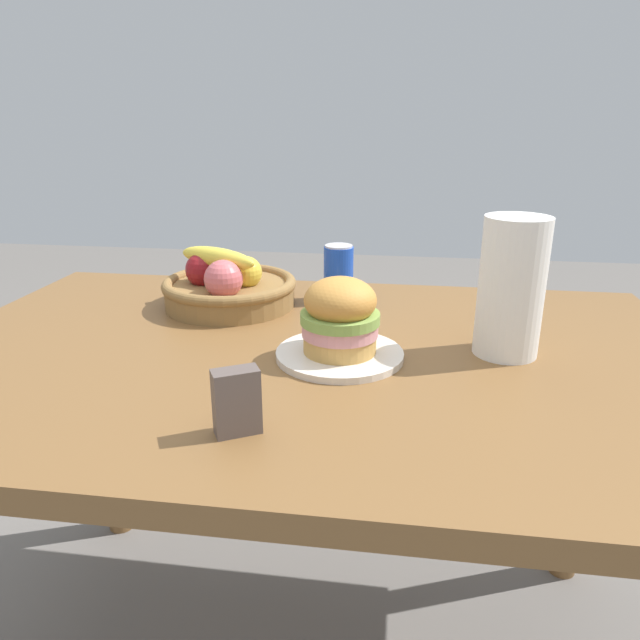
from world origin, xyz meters
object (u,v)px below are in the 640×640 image
at_px(sandwich, 340,316).
at_px(soda_can, 338,273).
at_px(plate, 340,354).
at_px(paper_towel_roll, 511,287).
at_px(napkin_holder, 237,402).
at_px(fruit_basket, 228,285).

xyz_separation_m(sandwich, soda_can, (-0.04, 0.33, -0.01)).
relative_size(plate, soda_can, 1.75).
bearing_deg(sandwich, paper_towel_roll, 12.19).
bearing_deg(sandwich, napkin_holder, -111.40).
relative_size(soda_can, napkin_holder, 1.40).
bearing_deg(soda_can, plate, -83.17).
xyz_separation_m(soda_can, napkin_holder, (-0.07, -0.60, -0.02)).
bearing_deg(soda_can, paper_towel_roll, -39.62).
distance_m(fruit_basket, napkin_holder, 0.55).
bearing_deg(fruit_basket, soda_can, 18.16).
relative_size(paper_towel_roll, napkin_holder, 2.67).
bearing_deg(sandwich, soda_can, 96.83).
relative_size(sandwich, paper_towel_roll, 0.56).
xyz_separation_m(paper_towel_roll, napkin_holder, (-0.39, -0.33, -0.07)).
relative_size(soda_can, paper_towel_roll, 0.53).
bearing_deg(napkin_holder, sandwich, 39.74).
bearing_deg(napkin_holder, fruit_basket, 78.89).
bearing_deg(sandwich, plate, 0.00).
bearing_deg(plate, sandwich, 180.00).
bearing_deg(fruit_basket, plate, -42.94).
bearing_deg(plate, paper_towel_roll, 12.19).
height_order(sandwich, soda_can, sandwich).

